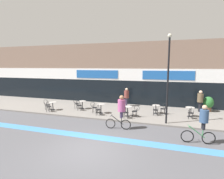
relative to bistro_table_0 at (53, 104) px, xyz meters
name	(u,v)px	position (x,y,z in m)	size (l,w,h in m)	color
ground_plane	(87,150)	(5.99, -5.62, -0.63)	(120.00, 120.00, 0.00)	#4C4C51
sidewalk_slab	(123,111)	(5.99, 1.63, -0.57)	(40.00, 5.50, 0.12)	slate
storefront_facade	(134,74)	(5.99, 6.35, 2.51)	(40.00, 4.06, 6.31)	#7F6656
bike_lane_stripe	(99,137)	(5.99, -4.08, -0.62)	(36.00, 0.70, 0.01)	#3D7AB7
bistro_table_0	(53,104)	(0.00, 0.00, 0.00)	(0.64, 0.64, 0.71)	black
bistro_table_1	(82,103)	(2.28, 1.19, 0.01)	(0.66, 0.66, 0.72)	black
bistro_table_2	(101,107)	(4.43, 0.27, 0.04)	(0.64, 0.64, 0.77)	black
bistro_table_3	(128,109)	(6.70, 0.11, 0.04)	(0.70, 0.70, 0.77)	black
bistro_table_4	(156,108)	(8.75, 1.56, -0.01)	(0.63, 0.63, 0.70)	black
bistro_table_5	(190,110)	(11.29, 1.42, 0.02)	(0.66, 0.66, 0.74)	black
cafe_chair_0_near	(48,106)	(0.01, -0.63, 0.01)	(0.44, 0.59, 0.90)	black
cafe_chair_0_side	(47,104)	(-0.63, -0.01, 0.01)	(0.59, 0.43, 0.90)	black
cafe_chair_1_near	(79,105)	(2.28, 0.56, 0.01)	(0.43, 0.59, 0.90)	black
cafe_chair_1_side	(76,103)	(1.65, 1.20, 0.01)	(0.60, 0.45, 0.90)	black
cafe_chair_2_near	(98,109)	(4.44, -0.35, 0.01)	(0.43, 0.59, 0.90)	black
cafe_chair_2_side	(94,107)	(3.81, 0.27, 0.01)	(0.59, 0.43, 0.90)	black
cafe_chair_3_near	(126,112)	(6.70, -0.52, 0.01)	(0.43, 0.59, 0.90)	black
cafe_chair_3_side	(136,110)	(7.32, 0.10, 0.01)	(0.59, 0.42, 0.90)	black
cafe_chair_4_near	(156,109)	(8.76, 0.93, 0.01)	(0.44, 0.59, 0.90)	black
cafe_chair_4_side	(164,108)	(9.38, 1.57, 0.01)	(0.59, 0.44, 0.90)	black
cafe_chair_5_near	(191,112)	(11.29, 0.80, 0.01)	(0.43, 0.59, 0.90)	black
planter_pot	(208,103)	(12.97, 3.58, 0.19)	(0.84, 0.84, 1.28)	brown
lamp_post	(168,74)	(9.56, -0.75, 2.87)	(0.26, 0.26, 5.92)	black
cyclist_0	(202,121)	(11.32, -3.23, 0.57)	(1.68, 0.51, 2.05)	black
cyclist_1	(121,109)	(6.82, -2.44, 0.70)	(1.63, 0.55, 2.19)	black
pedestrian_near_end	(200,99)	(12.27, 3.25, 0.58)	(0.53, 0.53, 1.82)	black
pedestrian_far_end	(127,95)	(5.87, 3.42, 0.55)	(0.56, 0.56, 1.77)	#382D47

